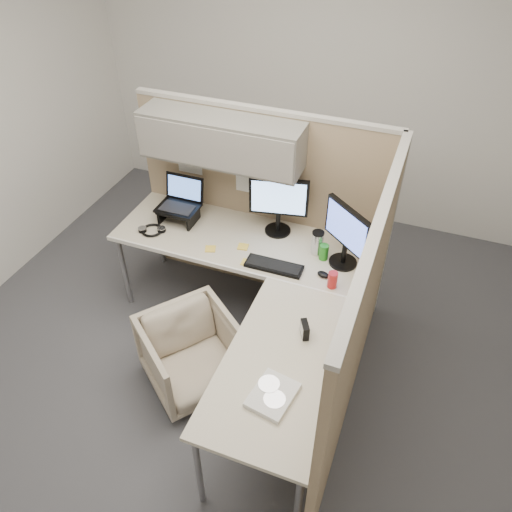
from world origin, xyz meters
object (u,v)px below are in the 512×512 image
(keyboard, at_px, (274,266))
(desk, at_px, (253,286))
(office_chair, at_px, (192,351))
(monitor_left, at_px, (279,202))

(keyboard, bearing_deg, desk, -115.85)
(office_chair, relative_size, keyboard, 1.53)
(desk, distance_m, monitor_left, 0.68)
(desk, xyz_separation_m, monitor_left, (-0.03, 0.60, 0.32))
(desk, xyz_separation_m, office_chair, (-0.30, -0.41, -0.37))
(office_chair, distance_m, keyboard, 0.83)
(desk, distance_m, keyboard, 0.21)
(desk, bearing_deg, office_chair, -126.78)
(monitor_left, bearing_deg, office_chair, -116.94)
(desk, relative_size, office_chair, 3.18)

